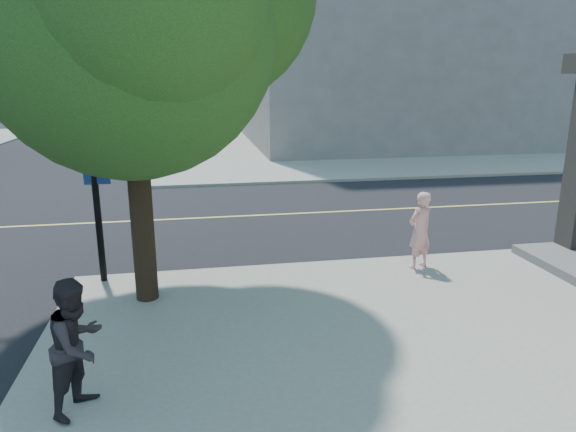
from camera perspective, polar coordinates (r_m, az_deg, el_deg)
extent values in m
plane|color=black|center=(11.07, -17.17, -6.60)|extent=(140.00, 140.00, 0.00)
cube|color=black|center=(15.33, -15.35, -0.50)|extent=(140.00, 9.00, 0.01)
cube|color=gray|center=(34.19, 10.47, 8.11)|extent=(29.00, 25.00, 0.12)
cube|color=slate|center=(34.77, 11.55, 19.84)|extent=(18.00, 16.00, 14.00)
imported|color=pink|center=(10.95, 14.26, -1.52)|extent=(0.69, 0.58, 1.61)
imported|color=#272225|center=(6.65, -22.08, -12.99)|extent=(0.92, 0.99, 1.63)
cylinder|color=black|center=(9.17, -15.94, 2.66)|extent=(0.39, 0.39, 3.91)
sphere|color=#2B551C|center=(9.01, -17.17, 19.07)|extent=(4.78, 4.78, 4.78)
cylinder|color=black|center=(10.24, -20.56, 4.87)|extent=(0.13, 0.13, 4.39)
cube|color=white|center=(10.15, -20.56, 7.77)|extent=(0.57, 0.04, 0.21)
cube|color=navy|center=(10.22, -20.30, 4.86)|extent=(0.47, 0.04, 0.57)
imported|color=black|center=(10.12, -21.26, 12.45)|extent=(0.17, 0.21, 1.04)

